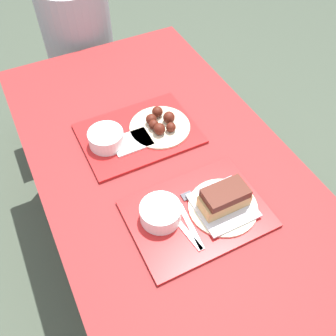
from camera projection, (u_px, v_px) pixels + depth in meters
ground_plane at (170, 264)px, 1.84m from camera, size 12.00×12.00×0.00m
picnic_table at (171, 186)px, 1.35m from camera, size 0.86×1.68×0.73m
picnic_bench_far at (88, 85)px, 2.18m from camera, size 0.82×0.28×0.42m
tray_near at (197, 214)px, 1.17m from camera, size 0.42×0.31×0.01m
tray_far at (139, 134)px, 1.39m from camera, size 0.42×0.31×0.01m
bowl_coleslaw_near at (161, 212)px, 1.13m from camera, size 0.13×0.13×0.06m
brisket_sandwich_plate at (224, 202)px, 1.15m from camera, size 0.22×0.22×0.09m
plastic_fork_near at (184, 229)px, 1.12m from camera, size 0.04×0.17×0.00m
plastic_knife_near at (190, 226)px, 1.13m from camera, size 0.03×0.17×0.00m
condiment_packet at (187, 196)px, 1.20m from camera, size 0.04×0.03×0.01m
bowl_coleslaw_far at (106, 138)px, 1.33m from camera, size 0.13×0.13×0.06m
wings_plate_far at (160, 124)px, 1.39m from camera, size 0.23×0.23×0.05m
napkin_far at (132, 142)px, 1.35m from camera, size 0.14×0.10×0.01m
person_seated_across at (77, 27)px, 1.90m from camera, size 0.35×0.35×0.71m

